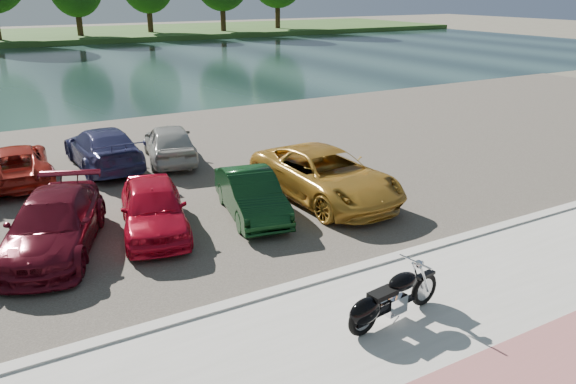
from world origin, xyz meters
The scene contains 15 objects.
ground centered at (0.00, 0.00, 0.00)m, with size 200.00×200.00×0.00m, color #595447.
promenade centered at (0.00, -1.00, 0.05)m, with size 60.00×6.00×0.10m, color #B2B0A8.
pink_path centered at (0.00, -2.50, 0.10)m, with size 60.00×2.00×0.01m, color #A15D5B.
kerb centered at (0.00, 2.00, 0.07)m, with size 60.00×0.30×0.14m, color #B2B0A8.
parking_lot centered at (0.00, 11.00, 0.02)m, with size 60.00×18.00×0.04m, color #3E3832.
river centered at (0.00, 40.00, 0.00)m, with size 120.00×40.00×0.00m, color #182C2B.
far_bank centered at (0.00, 72.00, 0.30)m, with size 120.00×24.00×0.60m, color #284619.
motorcycle centered at (-1.10, 0.00, 0.56)m, with size 2.32×0.77×1.05m.
car_3 centered at (-5.84, 6.37, 0.71)m, with size 1.87×4.59×1.33m, color #500B17.
car_4 centered at (-3.49, 6.27, 0.71)m, with size 1.57×3.90×1.33m, color #B70C23.
car_5 centered at (-0.85, 6.04, 0.65)m, with size 1.29×3.71×1.22m, color black.
car_6 centered at (1.59, 6.12, 0.78)m, with size 2.44×5.30×1.47m, color #BB872B.
car_10 centered at (-6.13, 12.28, 0.65)m, with size 2.02×4.38×1.22m, color #A6261B.
car_11 centered at (-3.32, 12.59, 0.73)m, with size 1.94×4.77×1.38m, color navy.
car_12 centered at (-1.09, 12.14, 0.72)m, with size 1.61×4.01×1.37m, color #ACACA7.
Camera 1 is at (-7.09, -6.82, 5.89)m, focal length 35.00 mm.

